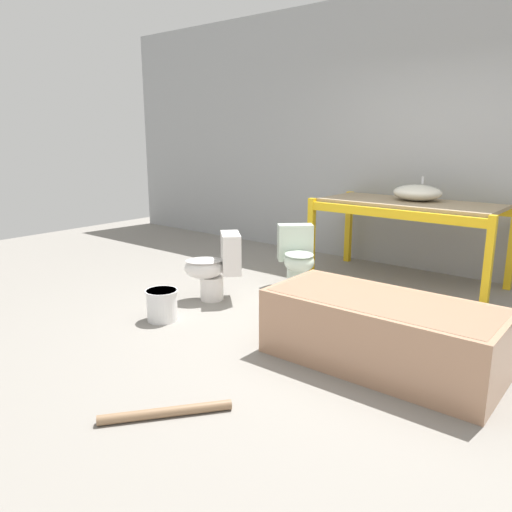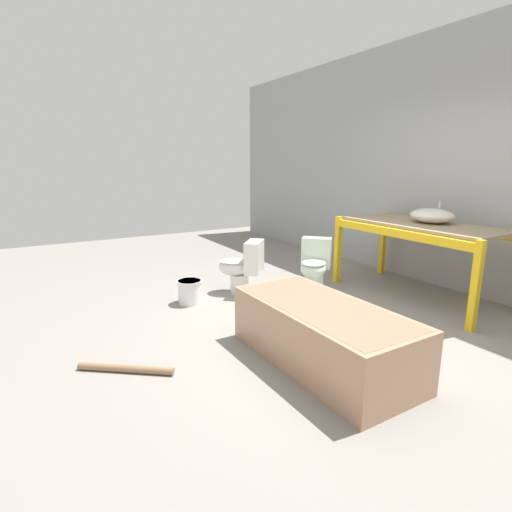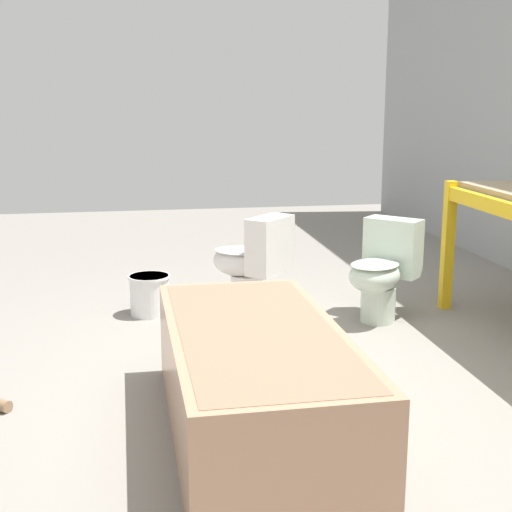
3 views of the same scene
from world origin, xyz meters
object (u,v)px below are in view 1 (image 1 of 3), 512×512
object	(u,v)px
sink_basin	(417,193)
bucket_white	(162,304)
toilet_far	(297,257)
bathtub_main	(381,327)
toilet_near	(216,266)

from	to	relation	value
sink_basin	bucket_white	size ratio (longest dim) A/B	1.83
sink_basin	toilet_far	xyz separation A→B (m)	(-0.81, -1.07, -0.64)
bathtub_main	toilet_near	bearing A→B (deg)	170.16
toilet_far	bucket_white	bearing A→B (deg)	-148.57
bucket_white	sink_basin	bearing A→B (deg)	65.14
sink_basin	bathtub_main	bearing A→B (deg)	-72.86
bathtub_main	toilet_far	xyz separation A→B (m)	(-1.48, 1.11, 0.06)
bathtub_main	bucket_white	bearing A→B (deg)	-168.43
bucket_white	bathtub_main	bearing A→B (deg)	12.20
bathtub_main	toilet_far	distance (m)	1.85
sink_basin	bucket_white	xyz separation A→B (m)	(-1.20, -2.58, -0.84)
toilet_near	toilet_far	size ratio (longest dim) A/B	1.00
sink_basin	bucket_white	distance (m)	2.96
toilet_near	toilet_far	world-z (taller)	same
bathtub_main	toilet_near	world-z (taller)	toilet_near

